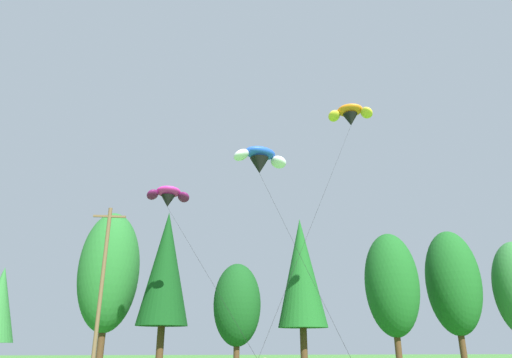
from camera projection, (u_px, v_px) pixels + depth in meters
The scene contains 10 objects.
treeline_tree_d at pixel (109, 271), 44.77m from camera, with size 5.85×5.85×15.01m.
treeline_tree_e at pixel (165, 267), 43.90m from camera, with size 4.87×4.87×14.86m.
treeline_tree_f at pixel (237, 304), 41.54m from camera, with size 4.35×4.35×9.44m.
treeline_tree_g at pixel (301, 272), 44.49m from camera, with size 4.76×4.76×14.35m.
treeline_tree_h at pixel (392, 284), 45.94m from camera, with size 5.37×5.37×13.24m.
treeline_tree_i at pixel (453, 282), 48.76m from camera, with size 5.63×5.63×14.17m.
utility_pole at pixel (102, 286), 29.69m from camera, with size 2.20×0.26×11.18m.
parafoil_kite_high_orange at pixel (350, 115), 36.67m from camera, with size 10.95×13.02×19.05m.
parafoil_kite_mid_blue_white at pixel (260, 159), 28.70m from camera, with size 4.56×8.82×12.53m.
parafoil_kite_far_magenta at pixel (168, 196), 37.80m from camera, with size 7.31×17.88×13.21m.
Camera 1 is at (-3.99, 3.96, 2.17)m, focal length 31.65 mm.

